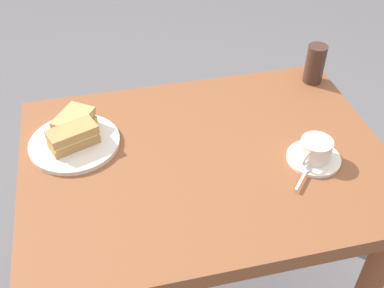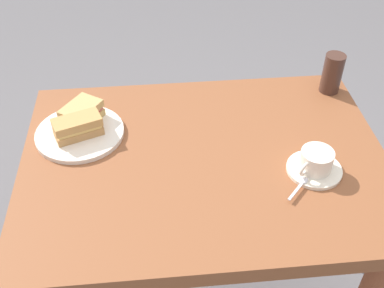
{
  "view_description": "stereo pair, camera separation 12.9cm",
  "coord_description": "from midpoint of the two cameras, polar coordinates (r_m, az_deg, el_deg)",
  "views": [
    {
      "loc": [
        0.25,
        0.93,
        1.63
      ],
      "look_at": [
        0.03,
        -0.02,
        0.77
      ],
      "focal_mm": 43.78,
      "sensor_mm": 36.0,
      "label": 1
    },
    {
      "loc": [
        0.13,
        0.95,
        1.63
      ],
      "look_at": [
        0.03,
        -0.02,
        0.77
      ],
      "focal_mm": 43.78,
      "sensor_mm": 36.0,
      "label": 2
    }
  ],
  "objects": [
    {
      "name": "coffee_cup",
      "position": [
        1.29,
        12.07,
        -0.71
      ],
      "size": [
        0.1,
        0.09,
        0.06
      ],
      "color": "beige",
      "rests_on": "coffee_saucer"
    },
    {
      "name": "sandwich_plate",
      "position": [
        1.39,
        -16.72,
        0.01
      ],
      "size": [
        0.26,
        0.26,
        0.01
      ],
      "primitive_type": "cylinder",
      "color": "beige",
      "rests_on": "dining_table"
    },
    {
      "name": "sandwich_front",
      "position": [
        1.36,
        -16.97,
        0.74
      ],
      "size": [
        0.15,
        0.11,
        0.06
      ],
      "color": "#B47F48",
      "rests_on": "sandwich_plate"
    },
    {
      "name": "coffee_saucer",
      "position": [
        1.31,
        11.89,
        -1.83
      ],
      "size": [
        0.15,
        0.15,
        0.01
      ],
      "primitive_type": "cylinder",
      "color": "beige",
      "rests_on": "dining_table"
    },
    {
      "name": "dining_table",
      "position": [
        1.39,
        -1.11,
        -5.44
      ],
      "size": [
        1.02,
        0.75,
        0.74
      ],
      "color": "brown",
      "rests_on": "ground_plane"
    },
    {
      "name": "drinking_glass",
      "position": [
        1.6,
        12.52,
        9.42
      ],
      "size": [
        0.06,
        0.06,
        0.13
      ],
      "primitive_type": "cylinder",
      "color": "#43291F",
      "rests_on": "dining_table"
    },
    {
      "name": "sandwich_back",
      "position": [
        1.41,
        -16.73,
        2.39
      ],
      "size": [
        0.13,
        0.14,
        0.06
      ],
      "color": "tan",
      "rests_on": "sandwich_plate"
    },
    {
      "name": "spoon",
      "position": [
        1.25,
        10.7,
        -3.73
      ],
      "size": [
        0.08,
        0.08,
        0.01
      ],
      "color": "silver",
      "rests_on": "coffee_saucer"
    }
  ]
}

